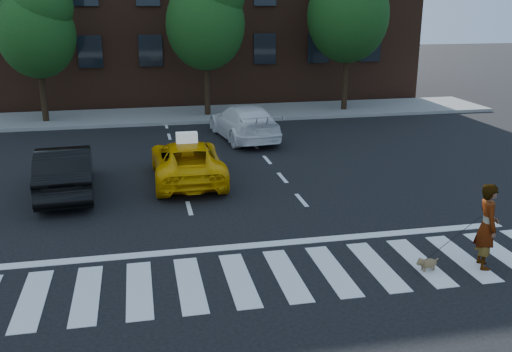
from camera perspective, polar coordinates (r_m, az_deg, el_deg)
The scene contains 13 objects.
ground at distance 12.00m, azimuth 3.08°, elevation -9.86°, with size 120.00×120.00×0.00m, color black.
crosswalk at distance 12.00m, azimuth 3.08°, elevation -9.84°, with size 13.00×2.40×0.01m, color silver.
stop_line at distance 13.40m, azimuth 1.32°, elevation -6.81°, with size 12.00×0.30×0.01m, color silver.
sidewalk_far at distance 28.48m, azimuth -5.98°, elevation 6.15°, with size 30.00×4.00×0.15m, color slate.
tree_left at distance 27.65m, azimuth -21.10°, elevation 13.94°, with size 3.39×3.38×6.50m.
tree_mid at distance 27.53m, azimuth -5.03°, elevation 15.82°, with size 3.69×3.69×7.10m.
tree_right at distance 29.21m, azimuth 9.31°, elevation 16.55°, with size 4.00×4.00×7.70m.
taxi at distance 18.03m, azimuth -6.91°, elevation 1.53°, with size 2.11×4.57×1.27m, color #E8A604.
black_sedan at distance 17.52m, azimuth -18.54°, elevation 0.57°, with size 1.52×4.36×1.44m, color black.
white_suv at distance 23.38m, azimuth -1.20°, elevation 5.40°, with size 1.95×4.80×1.39m, color white.
woman at distance 12.91m, azimuth 22.11°, elevation -4.67°, with size 0.68×0.44×1.86m, color #999999.
dog at distance 12.61m, azimuth 16.71°, elevation -8.35°, with size 0.52×0.22×0.30m.
taxi_sign at distance 17.64m, azimuth -6.94°, elevation 3.84°, with size 0.65×0.28×0.32m, color white.
Camera 1 is at (-2.81, -10.33, 5.44)m, focal length 40.00 mm.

